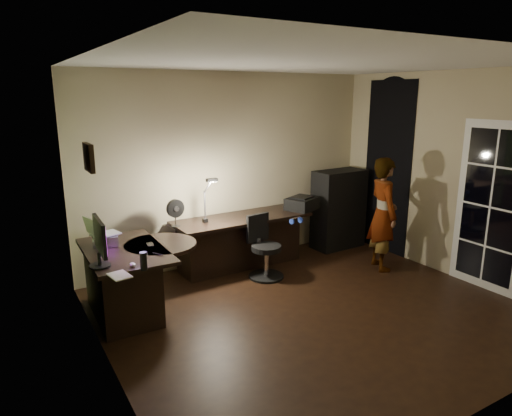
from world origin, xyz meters
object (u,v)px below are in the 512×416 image
cabinet (339,209)px  desk_right (242,242)px  monitor (99,249)px  person (383,214)px  office_chair (266,248)px  desk_left (127,282)px

cabinet → desk_right: bearing=177.3°
monitor → person: 3.79m
cabinet → office_chair: bearing=-165.5°
desk_left → person: size_ratio=0.84×
cabinet → desk_left: bearing=-172.8°
desk_left → desk_right: size_ratio=0.67×
office_chair → desk_left: bearing=176.1°
desk_left → monitor: (-0.34, -0.39, 0.56)m
monitor → office_chair: bearing=15.2°
office_chair → person: 1.70m
desk_right → monitor: monitor is taller
cabinet → office_chair: 1.76m
office_chair → person: person is taller
desk_right → monitor: (-2.14, -1.01, 0.57)m
office_chair → person: size_ratio=0.53×
monitor → office_chair: size_ratio=0.62×
person → desk_left: bearing=103.6°
cabinet → person: bearing=-97.8°
desk_right → monitor: 2.43m
monitor → desk_right: bearing=27.9°
desk_right → cabinet: size_ratio=1.57×
person → cabinet: bearing=15.3°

